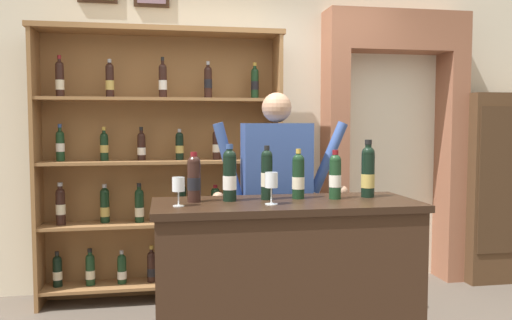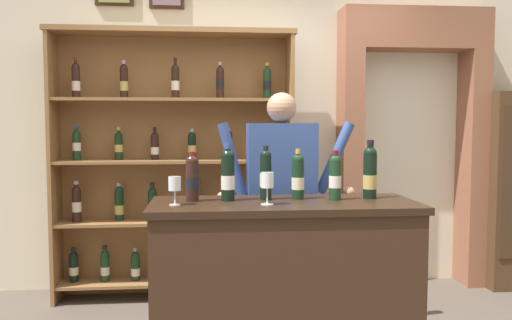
{
  "view_description": "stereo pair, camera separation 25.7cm",
  "coord_description": "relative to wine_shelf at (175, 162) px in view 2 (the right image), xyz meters",
  "views": [
    {
      "loc": [
        -0.67,
        -2.85,
        1.44
      ],
      "look_at": [
        -0.13,
        0.17,
        1.22
      ],
      "focal_mm": 36.35,
      "sensor_mm": 36.0,
      "label": 1
    },
    {
      "loc": [
        -0.41,
        -2.89,
        1.44
      ],
      "look_at": [
        -0.13,
        0.17,
        1.22
      ],
      "focal_mm": 36.35,
      "sensor_mm": 36.0,
      "label": 2
    }
  ],
  "objects": [
    {
      "name": "tasting_bottle_vin_santo",
      "position": [
        0.19,
        -1.34,
        0.01
      ],
      "size": [
        0.08,
        0.08,
        0.28
      ],
      "color": "black",
      "rests_on": "tasting_counter"
    },
    {
      "name": "archway_doorway",
      "position": [
        2.06,
        0.19,
        0.25
      ],
      "size": [
        1.29,
        0.45,
        2.42
      ],
      "color": "#935B42",
      "rests_on": "ground"
    },
    {
      "name": "tasting_bottle_rosso",
      "position": [
        0.39,
        -1.34,
        0.03
      ],
      "size": [
        0.08,
        0.08,
        0.33
      ],
      "color": "black",
      "rests_on": "tasting_counter"
    },
    {
      "name": "tasting_bottle_super_tuscan",
      "position": [
        0.61,
        -1.32,
        0.02
      ],
      "size": [
        0.07,
        0.07,
        0.32
      ],
      "color": "black",
      "rests_on": "tasting_counter"
    },
    {
      "name": "wine_glass_spare",
      "position": [
        0.1,
        -1.48,
        -0.02
      ],
      "size": [
        0.07,
        0.07,
        0.16
      ],
      "color": "silver",
      "rests_on": "tasting_counter"
    },
    {
      "name": "tasting_bottle_bianco",
      "position": [
        0.8,
        -1.31,
        0.01
      ],
      "size": [
        0.07,
        0.07,
        0.3
      ],
      "color": "black",
      "rests_on": "tasting_counter"
    },
    {
      "name": "wine_shelf",
      "position": [
        0.0,
        0.0,
        0.0
      ],
      "size": [
        1.97,
        0.32,
        2.19
      ],
      "color": "olive",
      "rests_on": "ground"
    },
    {
      "name": "tasting_counter",
      "position": [
        0.7,
        -1.41,
        -0.63
      ],
      "size": [
        1.51,
        0.59,
        0.99
      ],
      "color": "#382316",
      "rests_on": "ground"
    },
    {
      "name": "wine_glass_center",
      "position": [
        0.6,
        -1.51,
        -0.0
      ],
      "size": [
        0.07,
        0.07,
        0.18
      ],
      "color": "silver",
      "rests_on": "tasting_counter"
    },
    {
      "name": "back_wall",
      "position": [
        0.7,
        0.33,
        0.68
      ],
      "size": [
        12.0,
        0.19,
        3.6
      ],
      "color": "beige",
      "rests_on": "ground"
    },
    {
      "name": "tasting_bottle_grappa",
      "position": [
        1.01,
        -1.36,
        0.01
      ],
      "size": [
        0.07,
        0.07,
        0.29
      ],
      "color": "#19381E",
      "rests_on": "tasting_counter"
    },
    {
      "name": "shopkeeper",
      "position": [
        0.77,
        -0.87,
        -0.1
      ],
      "size": [
        0.94,
        0.22,
        1.64
      ],
      "color": "#2D3347",
      "rests_on": "ground"
    },
    {
      "name": "tasting_bottle_riserva",
      "position": [
        1.23,
        -1.32,
        0.03
      ],
      "size": [
        0.08,
        0.08,
        0.35
      ],
      "color": "black",
      "rests_on": "tasting_counter"
    }
  ]
}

